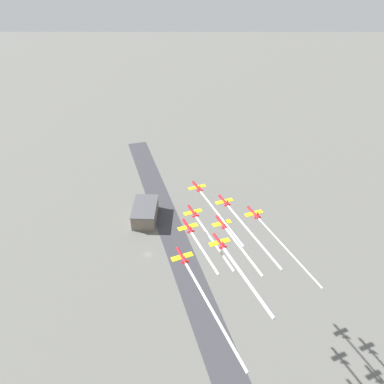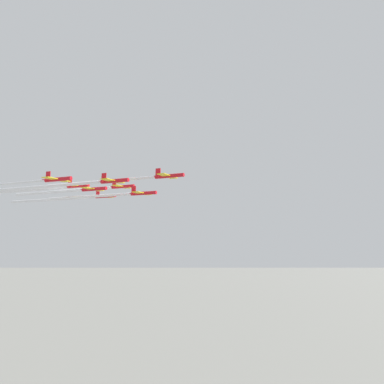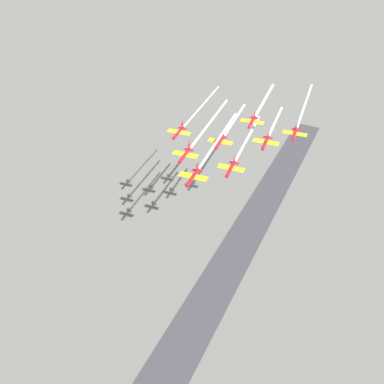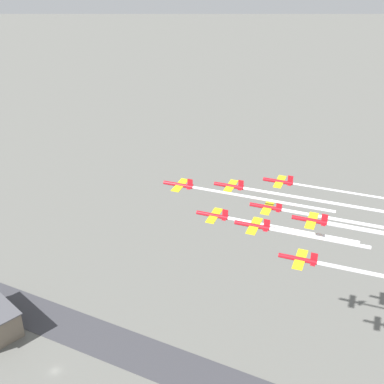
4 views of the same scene
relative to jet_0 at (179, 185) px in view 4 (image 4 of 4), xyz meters
name	(u,v)px [view 4 (image 4 of 4)]	position (x,y,z in m)	size (l,w,h in m)	color
ground_plane	(55,371)	(38.06, 38.91, -89.86)	(3000.00, 3000.00, 0.00)	#60605B
runway_strip	(181,370)	(0.40, 0.18, -89.76)	(468.48, 175.25, 0.20)	#38383D
jet_0	(179,185)	(0.00, 0.00, 0.00)	(10.70, 10.44, 3.66)	red
jet_1	(213,215)	(-18.25, 1.86, -4.00)	(10.70, 10.44, 3.66)	red
jet_2	(230,186)	(-10.50, -15.05, -2.06)	(10.70, 10.44, 3.66)	red
jet_3	(253,225)	(-36.51, 3.72, 0.80)	(10.70, 10.44, 3.66)	red
jet_4	(267,207)	(-28.75, -13.19, -2.69)	(10.70, 10.44, 3.66)	red
jet_5	(279,181)	(-20.99, -30.10, -1.88)	(10.70, 10.44, 3.66)	red
jet_6	(299,259)	(-54.76, 5.59, -1.50)	(10.70, 10.44, 3.66)	red
jet_7	(311,220)	(-47.00, -11.32, 0.75)	(10.70, 10.44, 3.66)	red
smoke_trail_0	(261,199)	(-26.80, -12.29, -0.05)	(44.90, 21.26, 0.93)	white
smoke_trail_1	(291,230)	(-41.88, -8.97, -4.05)	(38.61, 18.49, 1.09)	white
smoke_trail_2	(315,200)	(-38.13, -27.72, -2.11)	(46.59, 22.10, 1.02)	white
smoke_trail_3	(319,238)	(-54.40, -4.48, 0.74)	(27.15, 13.26, 1.12)	white
smoke_trail_4	(334,219)	(-48.95, -22.45, -2.74)	(31.77, 15.35, 1.09)	white
smoke_trail_5	(365,195)	(-48.36, -42.65, -1.93)	(45.94, 21.59, 0.72)	white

